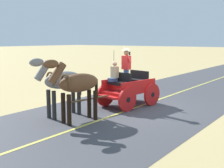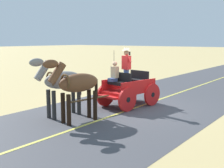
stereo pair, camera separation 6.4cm
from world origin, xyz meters
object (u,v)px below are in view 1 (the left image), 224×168
object	(u,v)px
traffic_cone	(125,85)
horse_near_side	(76,84)
horse_drawn_carriage	(128,87)
horse_off_side	(61,81)

from	to	relation	value
traffic_cone	horse_near_side	bearing A→B (deg)	111.01
horse_drawn_carriage	horse_off_side	size ratio (longest dim) A/B	2.04
horse_near_side	horse_off_side	size ratio (longest dim) A/B	1.00
traffic_cone	horse_drawn_carriage	bearing A→B (deg)	126.14
horse_near_side	traffic_cone	size ratio (longest dim) A/B	4.42
horse_drawn_carriage	horse_off_side	world-z (taller)	horse_drawn_carriage
horse_drawn_carriage	traffic_cone	xyz separation A→B (m)	(2.56, -3.50, -0.57)
horse_drawn_carriage	horse_near_side	bearing A→B (deg)	89.33
horse_off_side	traffic_cone	bearing A→B (deg)	-76.06
horse_drawn_carriage	traffic_cone	world-z (taller)	horse_drawn_carriage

